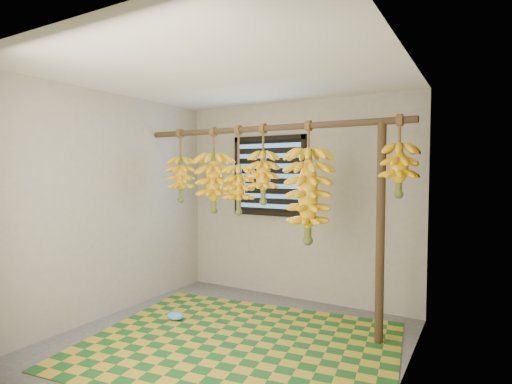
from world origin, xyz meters
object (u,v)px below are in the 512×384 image
Objects in this scene: plastic_bag at (175,316)px; banana_bunch_c at (239,189)px; banana_bunch_a at (181,179)px; banana_bunch_f at (399,170)px; banana_bunch_b at (214,182)px; woven_mat at (239,344)px; support_post at (380,234)px; banana_bunch_e at (308,196)px; banana_bunch_d at (263,177)px.

banana_bunch_c reaches higher than plastic_bag.
banana_bunch_f is (2.46, -0.00, 0.10)m from banana_bunch_a.
banana_bunch_a is at bearing 180.00° from banana_bunch_f.
banana_bunch_f is at bearing 0.00° from banana_bunch_b.
banana_bunch_c is at bearing 122.53° from woven_mat.
banana_bunch_b is (0.48, -0.00, -0.04)m from banana_bunch_a.
banana_bunch_b is 0.34m from banana_bunch_c.
support_post is at bearing 14.47° from plastic_bag.
banana_bunch_a is 2.46m from banana_bunch_f.
woven_mat is 13.85× the size of plastic_bag.
banana_bunch_b and banana_bunch_c have the same top height.
banana_bunch_e is (-0.70, 0.00, 0.32)m from support_post.
banana_bunch_a is at bearing 180.00° from banana_bunch_e.
banana_bunch_b is at bearing -0.00° from banana_bunch_a.
woven_mat is at bearing -79.48° from banana_bunch_d.
banana_bunch_d is at bearing 180.00° from banana_bunch_f.
banana_bunch_f is at bearing -0.00° from banana_bunch_a.
banana_bunch_b is (-1.83, 0.00, 0.43)m from support_post.
banana_bunch_d is at bearing 180.00° from banana_bunch_e.
banana_bunch_b and banana_bunch_f have the same top height.
banana_bunch_e is at bearing 0.00° from banana_bunch_b.
banana_bunch_d is at bearing 100.52° from woven_mat.
banana_bunch_c is 1.34× the size of banana_bunch_f.
support_post is 0.77m from banana_bunch_e.
banana_bunch_d is (0.30, 0.00, 0.13)m from banana_bunch_c.
woven_mat is 2.85× the size of banana_bunch_c.
support_post is at bearing 31.85° from woven_mat.
plastic_bag is 0.21× the size of banana_bunch_c.
woven_mat is 0.91m from plastic_bag.
plastic_bag is at bearing -158.25° from banana_bunch_e.
banana_bunch_f is at bearing 0.00° from banana_bunch_e.
banana_bunch_e is (1.61, -0.00, -0.15)m from banana_bunch_a.
banana_bunch_e is 1.68× the size of banana_bunch_f.
banana_bunch_e and banana_bunch_f have the same top height.
plastic_bag is at bearing -105.45° from banana_bunch_b.
woven_mat is 1.64m from banana_bunch_d.
banana_bunch_a is 1.02× the size of banana_bunch_d.
banana_bunch_c is 1.67m from banana_bunch_f.
banana_bunch_f is (2.12, 0.51, 1.52)m from plastic_bag.
banana_bunch_e is (0.50, -0.00, -0.18)m from banana_bunch_d.
banana_bunch_b is (0.14, 0.51, 1.38)m from plastic_bag.
banana_bunch_b is 1.32× the size of banana_bunch_f.
banana_bunch_c is 0.33m from banana_bunch_d.
plastic_bag is 0.23× the size of banana_bunch_a.
banana_bunch_e is at bearing 180.00° from support_post.
banana_bunch_c is (0.33, -0.00, -0.07)m from banana_bunch_b.
support_post is 2.10× the size of banana_bunch_c.
banana_bunch_b is 0.63m from banana_bunch_d.
support_post is 1.68× the size of banana_bunch_e.
banana_bunch_c is at bearing 47.33° from plastic_bag.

